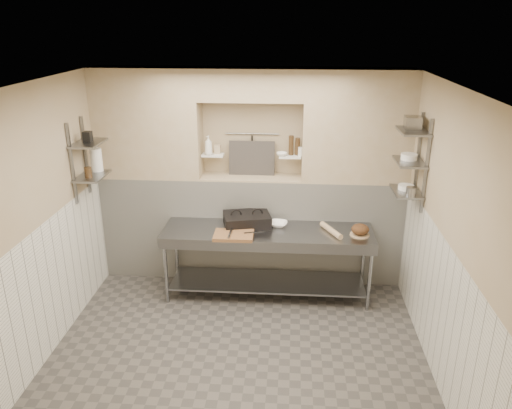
# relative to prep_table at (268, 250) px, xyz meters

# --- Properties ---
(floor) EXTENTS (4.00, 3.90, 0.10)m
(floor) POSITION_rel_prep_table_xyz_m (-0.25, -1.18, -0.69)
(floor) COLOR #4C4843
(floor) RESTS_ON ground
(ceiling) EXTENTS (4.00, 3.90, 0.10)m
(ceiling) POSITION_rel_prep_table_xyz_m (-0.25, -1.18, 2.21)
(ceiling) COLOR silver
(ceiling) RESTS_ON ground
(wall_left) EXTENTS (0.10, 3.90, 2.80)m
(wall_left) POSITION_rel_prep_table_xyz_m (-2.30, -1.18, 0.76)
(wall_left) COLOR tan
(wall_left) RESTS_ON ground
(wall_right) EXTENTS (0.10, 3.90, 2.80)m
(wall_right) POSITION_rel_prep_table_xyz_m (1.80, -1.18, 0.76)
(wall_right) COLOR tan
(wall_right) RESTS_ON ground
(wall_back) EXTENTS (4.00, 0.10, 2.80)m
(wall_back) POSITION_rel_prep_table_xyz_m (-0.25, 0.82, 0.76)
(wall_back) COLOR tan
(wall_back) RESTS_ON ground
(wall_front) EXTENTS (4.00, 0.10, 2.80)m
(wall_front) POSITION_rel_prep_table_xyz_m (-0.25, -3.18, 0.76)
(wall_front) COLOR tan
(wall_front) RESTS_ON ground
(backwall_lower) EXTENTS (4.00, 0.40, 1.40)m
(backwall_lower) POSITION_rel_prep_table_xyz_m (-0.25, 0.57, 0.06)
(backwall_lower) COLOR white
(backwall_lower) RESTS_ON floor
(alcove_sill) EXTENTS (1.30, 0.40, 0.02)m
(alcove_sill) POSITION_rel_prep_table_xyz_m (-0.25, 0.57, 0.77)
(alcove_sill) COLOR tan
(alcove_sill) RESTS_ON backwall_lower
(backwall_pillar_left) EXTENTS (1.35, 0.40, 1.40)m
(backwall_pillar_left) POSITION_rel_prep_table_xyz_m (-1.57, 0.57, 1.46)
(backwall_pillar_left) COLOR tan
(backwall_pillar_left) RESTS_ON backwall_lower
(backwall_pillar_right) EXTENTS (1.35, 0.40, 1.40)m
(backwall_pillar_right) POSITION_rel_prep_table_xyz_m (1.08, 0.57, 1.46)
(backwall_pillar_right) COLOR tan
(backwall_pillar_right) RESTS_ON backwall_lower
(backwall_header) EXTENTS (1.30, 0.40, 0.40)m
(backwall_header) POSITION_rel_prep_table_xyz_m (-0.25, 0.57, 1.96)
(backwall_header) COLOR tan
(backwall_header) RESTS_ON backwall_lower
(wainscot_left) EXTENTS (0.02, 3.90, 1.40)m
(wainscot_left) POSITION_rel_prep_table_xyz_m (-2.24, -1.18, 0.06)
(wainscot_left) COLOR white
(wainscot_left) RESTS_ON floor
(wainscot_right) EXTENTS (0.02, 3.90, 1.40)m
(wainscot_right) POSITION_rel_prep_table_xyz_m (1.74, -1.18, 0.06)
(wainscot_right) COLOR white
(wainscot_right) RESTS_ON floor
(alcove_shelf_left) EXTENTS (0.28, 0.16, 0.02)m
(alcove_shelf_left) POSITION_rel_prep_table_xyz_m (-0.75, 0.57, 1.06)
(alcove_shelf_left) COLOR white
(alcove_shelf_left) RESTS_ON backwall_lower
(alcove_shelf_right) EXTENTS (0.28, 0.16, 0.02)m
(alcove_shelf_right) POSITION_rel_prep_table_xyz_m (0.25, 0.57, 1.06)
(alcove_shelf_right) COLOR white
(alcove_shelf_right) RESTS_ON backwall_lower
(utensil_rail) EXTENTS (0.70, 0.02, 0.02)m
(utensil_rail) POSITION_rel_prep_table_xyz_m (-0.25, 0.74, 1.31)
(utensil_rail) COLOR gray
(utensil_rail) RESTS_ON wall_back
(hanging_steel) EXTENTS (0.02, 0.02, 0.30)m
(hanging_steel) POSITION_rel_prep_table_xyz_m (-0.25, 0.72, 1.14)
(hanging_steel) COLOR black
(hanging_steel) RESTS_ON utensil_rail
(splash_panel) EXTENTS (0.60, 0.08, 0.45)m
(splash_panel) POSITION_rel_prep_table_xyz_m (-0.25, 0.67, 1.00)
(splash_panel) COLOR #383330
(splash_panel) RESTS_ON alcove_sill
(shelf_rail_left_a) EXTENTS (0.03, 0.03, 0.95)m
(shelf_rail_left_a) POSITION_rel_prep_table_xyz_m (-2.22, 0.07, 1.16)
(shelf_rail_left_a) COLOR slate
(shelf_rail_left_a) RESTS_ON wall_left
(shelf_rail_left_b) EXTENTS (0.03, 0.03, 0.95)m
(shelf_rail_left_b) POSITION_rel_prep_table_xyz_m (-2.22, -0.33, 1.16)
(shelf_rail_left_b) COLOR slate
(shelf_rail_left_b) RESTS_ON wall_left
(wall_shelf_left_lower) EXTENTS (0.30, 0.50, 0.02)m
(wall_shelf_left_lower) POSITION_rel_prep_table_xyz_m (-2.09, -0.13, 0.96)
(wall_shelf_left_lower) COLOR slate
(wall_shelf_left_lower) RESTS_ON wall_left
(wall_shelf_left_upper) EXTENTS (0.30, 0.50, 0.03)m
(wall_shelf_left_upper) POSITION_rel_prep_table_xyz_m (-2.09, -0.13, 1.36)
(wall_shelf_left_upper) COLOR slate
(wall_shelf_left_upper) RESTS_ON wall_left
(shelf_rail_right_a) EXTENTS (0.03, 0.03, 1.05)m
(shelf_rail_right_a) POSITION_rel_prep_table_xyz_m (1.73, 0.07, 1.21)
(shelf_rail_right_a) COLOR slate
(shelf_rail_right_a) RESTS_ON wall_right
(shelf_rail_right_b) EXTENTS (0.03, 0.03, 1.05)m
(shelf_rail_right_b) POSITION_rel_prep_table_xyz_m (1.73, -0.33, 1.21)
(shelf_rail_right_b) COLOR slate
(shelf_rail_right_b) RESTS_ON wall_right
(wall_shelf_right_lower) EXTENTS (0.30, 0.50, 0.02)m
(wall_shelf_right_lower) POSITION_rel_prep_table_xyz_m (1.59, -0.13, 0.86)
(wall_shelf_right_lower) COLOR slate
(wall_shelf_right_lower) RESTS_ON wall_right
(wall_shelf_right_mid) EXTENTS (0.30, 0.50, 0.02)m
(wall_shelf_right_mid) POSITION_rel_prep_table_xyz_m (1.59, -0.13, 1.21)
(wall_shelf_right_mid) COLOR slate
(wall_shelf_right_mid) RESTS_ON wall_right
(wall_shelf_right_upper) EXTENTS (0.30, 0.50, 0.03)m
(wall_shelf_right_upper) POSITION_rel_prep_table_xyz_m (1.59, -0.13, 1.56)
(wall_shelf_right_upper) COLOR slate
(wall_shelf_right_upper) RESTS_ON wall_right
(prep_table) EXTENTS (2.60, 0.70, 0.90)m
(prep_table) POSITION_rel_prep_table_xyz_m (0.00, 0.00, 0.00)
(prep_table) COLOR gray
(prep_table) RESTS_ON floor
(panini_press) EXTENTS (0.65, 0.53, 0.16)m
(panini_press) POSITION_rel_prep_table_xyz_m (-0.27, 0.15, 0.34)
(panini_press) COLOR black
(panini_press) RESTS_ON prep_table
(cutting_board) EXTENTS (0.47, 0.33, 0.04)m
(cutting_board) POSITION_rel_prep_table_xyz_m (-0.40, -0.21, 0.28)
(cutting_board) COLOR brown
(cutting_board) RESTS_ON prep_table
(knife_blade) EXTENTS (0.24, 0.10, 0.01)m
(knife_blade) POSITION_rel_prep_table_xyz_m (-0.16, -0.16, 0.31)
(knife_blade) COLOR gray
(knife_blade) RESTS_ON cutting_board
(tongs) EXTENTS (0.04, 0.29, 0.03)m
(tongs) POSITION_rel_prep_table_xyz_m (-0.44, -0.21, 0.32)
(tongs) COLOR gray
(tongs) RESTS_ON cutting_board
(mixing_bowl) EXTENTS (0.26, 0.26, 0.06)m
(mixing_bowl) POSITION_rel_prep_table_xyz_m (0.12, 0.16, 0.29)
(mixing_bowl) COLOR white
(mixing_bowl) RESTS_ON prep_table
(rolling_pin) EXTENTS (0.26, 0.44, 0.07)m
(rolling_pin) POSITION_rel_prep_table_xyz_m (0.77, -0.01, 0.29)
(rolling_pin) COLOR tan
(rolling_pin) RESTS_ON prep_table
(bread_board) EXTENTS (0.24, 0.24, 0.01)m
(bread_board) POSITION_rel_prep_table_xyz_m (1.12, -0.05, 0.26)
(bread_board) COLOR tan
(bread_board) RESTS_ON prep_table
(bread_loaf) EXTENTS (0.21, 0.21, 0.13)m
(bread_loaf) POSITION_rel_prep_table_xyz_m (1.12, -0.05, 0.34)
(bread_loaf) COLOR #4C2D19
(bread_loaf) RESTS_ON bread_board
(bottle_soap) EXTENTS (0.12, 0.12, 0.25)m
(bottle_soap) POSITION_rel_prep_table_xyz_m (-0.79, 0.52, 1.19)
(bottle_soap) COLOR white
(bottle_soap) RESTS_ON alcove_shelf_left
(jar_alcove) EXTENTS (0.08, 0.08, 0.11)m
(jar_alcove) POSITION_rel_prep_table_xyz_m (-0.69, 0.60, 1.13)
(jar_alcove) COLOR tan
(jar_alcove) RESTS_ON alcove_shelf_left
(bowl_alcove) EXTENTS (0.17, 0.17, 0.04)m
(bowl_alcove) POSITION_rel_prep_table_xyz_m (0.14, 0.55, 1.09)
(bowl_alcove) COLOR white
(bowl_alcove) RESTS_ON alcove_shelf_right
(condiment_a) EXTENTS (0.06, 0.06, 0.22)m
(condiment_a) POSITION_rel_prep_table_xyz_m (0.34, 0.60, 1.18)
(condiment_a) COLOR #372514
(condiment_a) RESTS_ON alcove_shelf_right
(condiment_b) EXTENTS (0.06, 0.06, 0.25)m
(condiment_b) POSITION_rel_prep_table_xyz_m (0.26, 0.60, 1.20)
(condiment_b) COLOR #372514
(condiment_b) RESTS_ON alcove_shelf_right
(condiment_c) EXTENTS (0.07, 0.07, 0.11)m
(condiment_c) POSITION_rel_prep_table_xyz_m (0.38, 0.55, 1.13)
(condiment_c) COLOR white
(condiment_c) RESTS_ON alcove_shelf_right
(jug_left) EXTENTS (0.14, 0.14, 0.28)m
(jug_left) POSITION_rel_prep_table_xyz_m (-2.09, 0.05, 1.11)
(jug_left) COLOR white
(jug_left) RESTS_ON wall_shelf_left_lower
(jar_left) EXTENTS (0.08, 0.08, 0.12)m
(jar_left) POSITION_rel_prep_table_xyz_m (-2.09, -0.23, 1.03)
(jar_left) COLOR #372514
(jar_left) RESTS_ON wall_shelf_left_lower
(box_left_upper) EXTENTS (0.09, 0.09, 0.12)m
(box_left_upper) POSITION_rel_prep_table_xyz_m (-2.09, -0.13, 1.43)
(box_left_upper) COLOR black
(box_left_upper) RESTS_ON wall_shelf_left_upper
(bowl_right) EXTENTS (0.18, 0.18, 0.05)m
(bowl_right) POSITION_rel_prep_table_xyz_m (1.59, -0.09, 0.90)
(bowl_right) COLOR white
(bowl_right) RESTS_ON wall_shelf_right_lower
(canister_right) EXTENTS (0.11, 0.11, 0.11)m
(canister_right) POSITION_rel_prep_table_xyz_m (1.59, -0.34, 0.93)
(canister_right) COLOR gray
(canister_right) RESTS_ON wall_shelf_right_lower
(bowl_right_mid) EXTENTS (0.18, 0.18, 0.07)m
(bowl_right_mid) POSITION_rel_prep_table_xyz_m (1.59, -0.08, 1.25)
(bowl_right_mid) COLOR white
(bowl_right_mid) RESTS_ON wall_shelf_right_mid
(basket_right) EXTENTS (0.19, 0.23, 0.14)m
(basket_right) POSITION_rel_prep_table_xyz_m (1.59, -0.07, 1.64)
(basket_right) COLOR gray
(basket_right) RESTS_ON wall_shelf_right_upper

